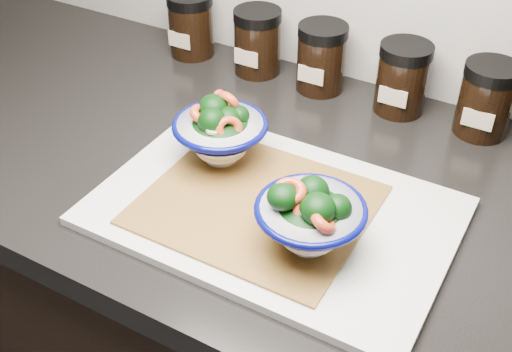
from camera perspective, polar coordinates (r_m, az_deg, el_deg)
The scene contains 10 objects.
countertop at distance 0.88m, azimuth 8.40°, elevation -2.76°, with size 3.50×0.60×0.04m, color black.
cutting_board at distance 0.82m, azimuth 1.56°, elevation -3.15°, with size 0.45×0.30×0.01m, color silver.
bamboo_mat at distance 0.82m, azimuth 0.00°, elevation -2.54°, with size 0.28×0.24×0.00m, color #A87D32.
bowl_left at distance 0.88m, azimuth -3.18°, elevation 3.90°, with size 0.13×0.13×0.10m.
bowl_right at distance 0.74m, azimuth 4.87°, elevation -3.76°, with size 0.13×0.13×0.10m.
spice_jar_a at distance 1.19m, azimuth -5.80°, elevation 13.23°, with size 0.08×0.08×0.11m.
spice_jar_b at distance 1.12m, azimuth 0.13°, elevation 11.87°, with size 0.08×0.08×0.11m.
spice_jar_c at distance 1.07m, azimuth 5.83°, elevation 10.42°, with size 0.08×0.08×0.11m.
spice_jar_d at distance 1.03m, azimuth 12.89°, elevation 8.48°, with size 0.08×0.08×0.11m.
spice_jar_e at distance 1.01m, azimuth 19.79°, elevation 6.43°, with size 0.08×0.08×0.11m.
Camera 1 is at (0.22, 0.81, 1.44)m, focal length 45.00 mm.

